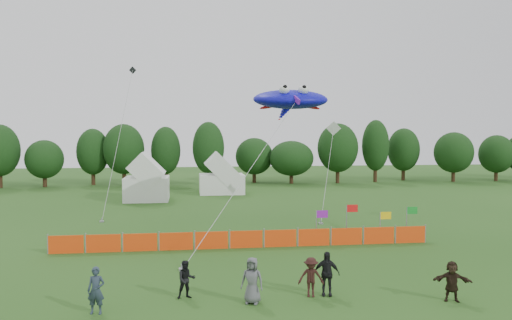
{
  "coord_description": "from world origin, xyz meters",
  "views": [
    {
      "loc": [
        -3.56,
        -20.13,
        6.58
      ],
      "look_at": [
        0.0,
        6.0,
        5.2
      ],
      "focal_mm": 35.0,
      "sensor_mm": 36.0,
      "label": 1
    }
  ],
  "objects": [
    {
      "name": "spectator_c",
      "position": [
        1.32,
        -0.78,
        0.81
      ],
      "size": [
        1.13,
        0.77,
        1.61
      ],
      "primitive_type": "imported",
      "rotation": [
        0.0,
        0.0,
        -0.17
      ],
      "color": "black",
      "rests_on": "ground"
    },
    {
      "name": "spectator_e",
      "position": [
        -1.14,
        -1.23,
        0.9
      ],
      "size": [
        1.03,
        0.86,
        1.8
      ],
      "primitive_type": "imported",
      "rotation": [
        0.0,
        0.0,
        -0.39
      ],
      "color": "#55565A",
      "rests_on": "ground"
    },
    {
      "name": "small_kite_white",
      "position": [
        8.81,
        22.15,
        5.3
      ],
      "size": [
        4.59,
        9.93,
        7.78
      ],
      "color": "silver",
      "rests_on": "ground"
    },
    {
      "name": "spectator_f",
      "position": [
        6.69,
        -2.04,
        0.79
      ],
      "size": [
        1.54,
        0.94,
        1.59
      ],
      "primitive_type": "imported",
      "rotation": [
        0.0,
        0.0,
        -0.35
      ],
      "color": "black",
      "rests_on": "ground"
    },
    {
      "name": "tent_left",
      "position": [
        -7.63,
        29.98,
        1.93
      ],
      "size": [
        4.33,
        4.33,
        3.82
      ],
      "color": "white",
      "rests_on": "ground"
    },
    {
      "name": "spectator_a",
      "position": [
        -6.94,
        -1.58,
        0.87
      ],
      "size": [
        0.68,
        0.5,
        1.73
      ],
      "primitive_type": "imported",
      "rotation": [
        0.0,
        0.0,
        -0.14
      ],
      "color": "#283442",
      "rests_on": "ground"
    },
    {
      "name": "treeline",
      "position": [
        1.61,
        44.93,
        4.18
      ],
      "size": [
        104.57,
        8.78,
        8.36
      ],
      "color": "#382314",
      "rests_on": "ground"
    },
    {
      "name": "spectator_b",
      "position": [
        -3.67,
        -0.29,
        0.76
      ],
      "size": [
        0.83,
        0.7,
        1.53
      ],
      "primitive_type": "imported",
      "rotation": [
        0.0,
        0.0,
        0.18
      ],
      "color": "black",
      "rests_on": "ground"
    },
    {
      "name": "ground",
      "position": [
        0.0,
        0.0,
        0.0
      ],
      "size": [
        160.0,
        160.0,
        0.0
      ],
      "primitive_type": "plane",
      "color": "#234C16",
      "rests_on": "ground"
    },
    {
      "name": "tent_right",
      "position": [
        0.07,
        34.79,
        1.76
      ],
      "size": [
        4.93,
        3.95,
        3.48
      ],
      "color": "white",
      "rests_on": "ground"
    },
    {
      "name": "flag_row",
      "position": [
        7.13,
        8.92,
        1.38
      ],
      "size": [
        6.73,
        0.76,
        2.26
      ],
      "color": "gray",
      "rests_on": "ground"
    },
    {
      "name": "barrier_fence",
      "position": [
        -0.28,
        8.17,
        0.5
      ],
      "size": [
        21.9,
        0.06,
        1.0
      ],
      "color": "#ED400D",
      "rests_on": "ground"
    },
    {
      "name": "small_kite_dark",
      "position": [
        -9.37,
        23.8,
        6.63
      ],
      "size": [
        1.72,
        11.38,
        13.05
      ],
      "color": "black",
      "rests_on": "ground"
    },
    {
      "name": "spectator_d",
      "position": [
        1.98,
        -0.69,
        0.91
      ],
      "size": [
        1.14,
        0.69,
        1.81
      ],
      "primitive_type": "imported",
      "rotation": [
        0.0,
        0.0,
        -0.25
      ],
      "color": "black",
      "rests_on": "ground"
    },
    {
      "name": "stingray_kite",
      "position": [
        4.11,
        17.15,
        9.15
      ],
      "size": [
        11.02,
        20.52,
        10.19
      ],
      "color": "#120FD7",
      "rests_on": "ground"
    }
  ]
}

